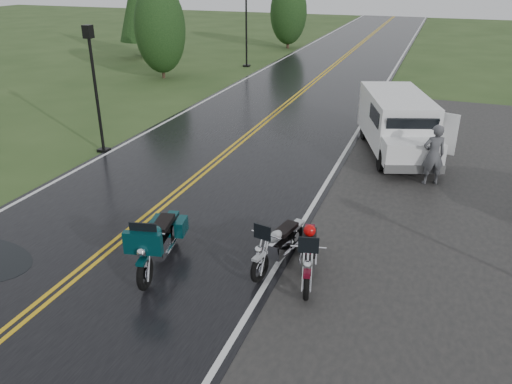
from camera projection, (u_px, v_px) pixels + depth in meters
ground at (111, 248)px, 11.40m from camera, size 120.00×120.00×0.00m
road at (259, 126)px, 19.93m from camera, size 8.00×100.00×0.04m
motorcycle_red at (307, 273)px, 9.37m from camera, size 1.23×2.25×1.26m
motorcycle_teal at (144, 260)px, 9.63m from camera, size 1.33×2.50×1.40m
motorcycle_silver at (260, 258)px, 9.90m from camera, size 1.15×2.18×1.22m
van_white at (384, 141)px, 15.23m from camera, size 3.46×5.47×2.01m
person_at_van at (433, 156)px, 14.35m from camera, size 0.77×0.65×1.80m
lamp_post_near_left at (96, 91)px, 16.45m from camera, size 0.36×0.36×4.25m
lamp_post_far_left at (246, 28)px, 30.81m from camera, size 0.41×0.41×4.75m
tree_left_mid at (161, 38)px, 27.64m from camera, size 2.81×2.81×4.40m
tree_left_far at (288, 19)px, 37.88m from camera, size 2.77×2.77×4.26m
pine_left_far at (140, 9)px, 33.85m from camera, size 3.03×3.03×6.30m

